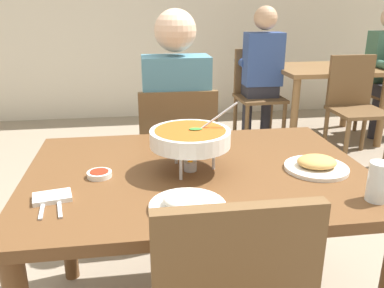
{
  "coord_description": "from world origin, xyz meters",
  "views": [
    {
      "loc": [
        -0.23,
        -1.41,
        1.34
      ],
      "look_at": [
        0.0,
        0.15,
        0.78
      ],
      "focal_mm": 37.77,
      "sensor_mm": 36.0,
      "label": 1
    }
  ],
  "objects": [
    {
      "name": "spoon_utensil",
      "position": [
        -0.48,
        -0.23,
        0.74
      ],
      "size": [
        0.04,
        0.17,
        0.01
      ],
      "primitive_type": "cube",
      "rotation": [
        0.0,
        0.0,
        0.19
      ],
      "color": "silver",
      "rests_on": "dining_table_main"
    },
    {
      "name": "appetizer_plate",
      "position": [
        0.45,
        -0.07,
        0.75
      ],
      "size": [
        0.24,
        0.24,
        0.06
      ],
      "color": "white",
      "rests_on": "dining_table_main"
    },
    {
      "name": "rice_plate",
      "position": [
        -0.08,
        -0.3,
        0.75
      ],
      "size": [
        0.24,
        0.24,
        0.06
      ],
      "color": "white",
      "rests_on": "dining_table_main"
    },
    {
      "name": "chair_bg_right",
      "position": [
        1.71,
        1.85,
        0.51
      ],
      "size": [
        0.44,
        0.44,
        0.9
      ],
      "color": "brown",
      "rests_on": "ground_plane"
    },
    {
      "name": "dining_table_far",
      "position": [
        1.67,
        2.37,
        0.6
      ],
      "size": [
        1.0,
        0.8,
        0.73
      ],
      "color": "brown",
      "rests_on": "ground_plane"
    },
    {
      "name": "chair_diner_main",
      "position": [
        -0.0,
        0.75,
        0.51
      ],
      "size": [
        0.44,
        0.44,
        0.9
      ],
      "color": "brown",
      "rests_on": "ground_plane"
    },
    {
      "name": "curry_bowl",
      "position": [
        -0.03,
        -0.01,
        0.86
      ],
      "size": [
        0.33,
        0.3,
        0.26
      ],
      "color": "silver",
      "rests_on": "dining_table_main"
    },
    {
      "name": "patron_bg_left",
      "position": [
        1.02,
        2.42,
        0.75
      ],
      "size": [
        0.4,
        0.45,
        1.31
      ],
      "color": "#2D2D38",
      "rests_on": "ground_plane"
    },
    {
      "name": "napkin_folded",
      "position": [
        -0.51,
        -0.18,
        0.74
      ],
      "size": [
        0.13,
        0.1,
        0.02
      ],
      "primitive_type": "cube",
      "rotation": [
        0.0,
        0.0,
        0.21
      ],
      "color": "white",
      "rests_on": "dining_table_main"
    },
    {
      "name": "drink_glass",
      "position": [
        0.53,
        -0.34,
        0.79
      ],
      "size": [
        0.07,
        0.07,
        0.13
      ],
      "color": "silver",
      "rests_on": "dining_table_main"
    },
    {
      "name": "sauce_dish",
      "position": [
        -0.37,
        -0.02,
        0.74
      ],
      "size": [
        0.09,
        0.09,
        0.02
      ],
      "color": "white",
      "rests_on": "dining_table_main"
    },
    {
      "name": "chair_bg_left",
      "position": [
        1.01,
        2.48,
        0.51
      ],
      "size": [
        0.46,
        0.46,
        0.9
      ],
      "color": "brown",
      "rests_on": "ground_plane"
    },
    {
      "name": "diner_main",
      "position": [
        0.0,
        0.78,
        0.75
      ],
      "size": [
        0.4,
        0.45,
        1.31
      ],
      "color": "#2D2D38",
      "rests_on": "ground_plane"
    },
    {
      "name": "fork_utensil",
      "position": [
        -0.53,
        -0.23,
        0.74
      ],
      "size": [
        0.03,
        0.17,
        0.01
      ],
      "primitive_type": "cube",
      "rotation": [
        0.0,
        0.0,
        0.1
      ],
      "color": "silver",
      "rests_on": "dining_table_main"
    },
    {
      "name": "dining_table_main",
      "position": [
        0.0,
        0.0,
        0.63
      ],
      "size": [
        1.29,
        0.93,
        0.73
      ],
      "color": "brown",
      "rests_on": "ground_plane"
    }
  ]
}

